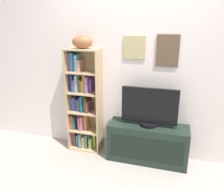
{
  "coord_description": "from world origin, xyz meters",
  "views": [
    {
      "loc": [
        0.52,
        -1.82,
        1.81
      ],
      "look_at": [
        -0.26,
        0.85,
        0.92
      ],
      "focal_mm": 36.37,
      "sensor_mm": 36.0,
      "label": 1
    }
  ],
  "objects_px": {
    "bookshelf": "(83,104)",
    "tv_stand": "(147,143)",
    "football": "(82,42)",
    "television": "(149,108)"
  },
  "relations": [
    {
      "from": "bookshelf",
      "to": "football",
      "type": "distance_m",
      "value": 0.88
    },
    {
      "from": "bookshelf",
      "to": "football",
      "type": "relative_size",
      "value": 5.57
    },
    {
      "from": "football",
      "to": "tv_stand",
      "type": "xyz_separation_m",
      "value": [
        0.92,
        -0.06,
        -1.31
      ]
    },
    {
      "from": "bookshelf",
      "to": "tv_stand",
      "type": "xyz_separation_m",
      "value": [
        0.96,
        -0.08,
        -0.43
      ]
    },
    {
      "from": "bookshelf",
      "to": "football",
      "type": "xyz_separation_m",
      "value": [
        0.03,
        -0.03,
        0.88
      ]
    },
    {
      "from": "football",
      "to": "bookshelf",
      "type": "bearing_deg",
      "value": 140.36
    },
    {
      "from": "football",
      "to": "tv_stand",
      "type": "distance_m",
      "value": 1.6
    },
    {
      "from": "tv_stand",
      "to": "bookshelf",
      "type": "bearing_deg",
      "value": 175.04
    },
    {
      "from": "bookshelf",
      "to": "television",
      "type": "xyz_separation_m",
      "value": [
        0.96,
        -0.08,
        0.08
      ]
    },
    {
      "from": "bookshelf",
      "to": "football",
      "type": "bearing_deg",
      "value": -39.64
    }
  ]
}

